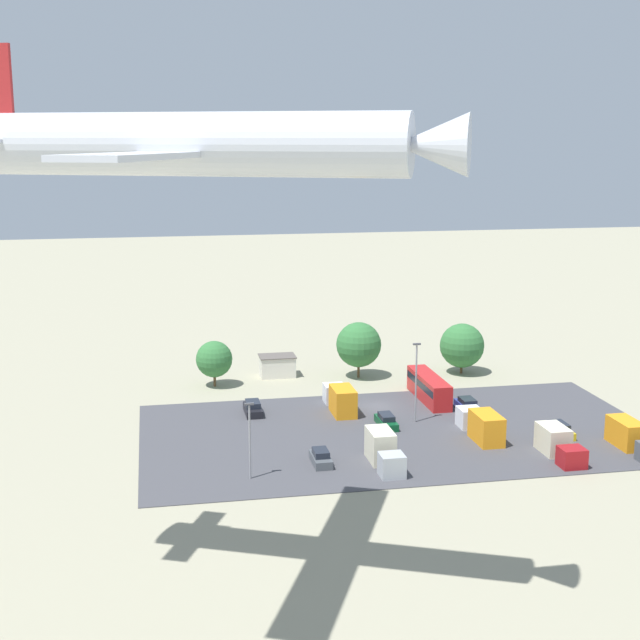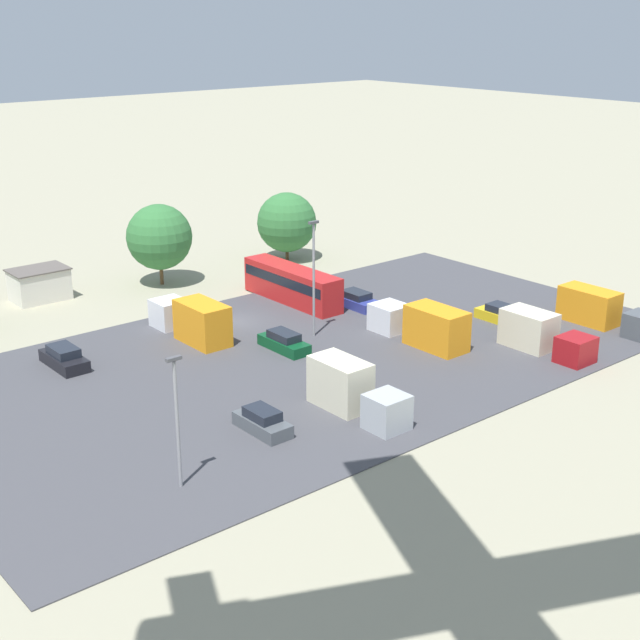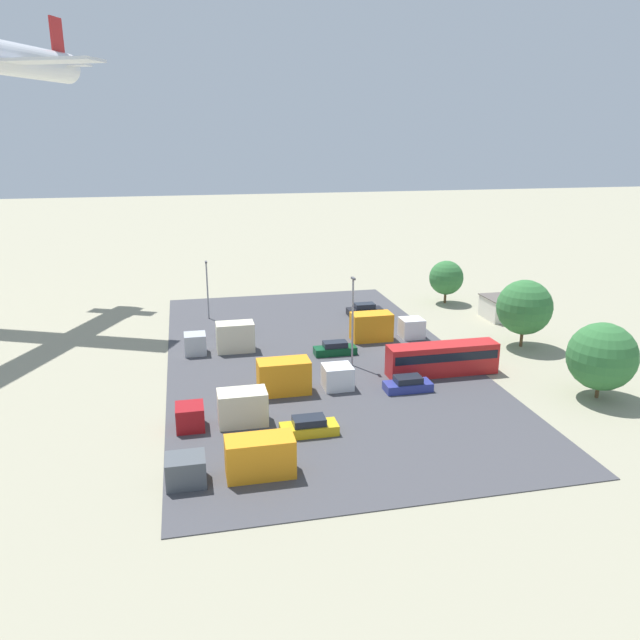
{
  "view_description": "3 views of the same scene",
  "coord_description": "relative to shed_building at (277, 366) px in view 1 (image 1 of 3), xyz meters",
  "views": [
    {
      "loc": [
        27.17,
        103.38,
        33.14
      ],
      "look_at": [
        12.47,
        27.27,
        17.11
      ],
      "focal_mm": 50.0,
      "sensor_mm": 36.0,
      "label": 1
    },
    {
      "loc": [
        40.37,
        59.43,
        25.12
      ],
      "look_at": [
        -1.89,
        8.91,
        2.2
      ],
      "focal_mm": 50.0,
      "sensor_mm": 36.0,
      "label": 2
    },
    {
      "loc": [
        -62.74,
        23.63,
        23.53
      ],
      "look_at": [
        -0.15,
        9.77,
        4.48
      ],
      "focal_mm": 35.0,
      "sensor_mm": 36.0,
      "label": 3
    }
  ],
  "objects": [
    {
      "name": "ground_plane",
      "position": [
        -10.08,
        16.81,
        -1.48
      ],
      "size": [
        400.0,
        400.0,
        0.0
      ],
      "primitive_type": "plane",
      "color": "gray"
    },
    {
      "name": "parking_lot_surface",
      "position": [
        -10.08,
        26.98,
        -1.44
      ],
      "size": [
        58.14,
        31.75,
        0.08
      ],
      "color": "#424247",
      "rests_on": "ground"
    },
    {
      "name": "shed_building",
      "position": [
        0.0,
        0.0,
        0.0
      ],
      "size": [
        5.08,
        3.63,
        2.95
      ],
      "color": "silver",
      "rests_on": "ground"
    },
    {
      "name": "bus",
      "position": [
        -17.31,
        15.41,
        0.31
      ],
      "size": [
        2.49,
        11.41,
        3.17
      ],
      "color": "red",
      "rests_on": "ground"
    },
    {
      "name": "parked_car_0",
      "position": [
        5.44,
        16.91,
        -0.75
      ],
      "size": [
        1.97,
        4.75,
        1.57
      ],
      "color": "black",
      "rests_on": "ground"
    },
    {
      "name": "parked_car_1",
      "position": [
        -20.7,
        20.3,
        -0.81
      ],
      "size": [
        1.98,
        4.53,
        1.43
      ],
      "color": "navy",
      "rests_on": "ground"
    },
    {
      "name": "parked_car_2",
      "position": [
        -27.52,
        31.33,
        -0.79
      ],
      "size": [
        1.93,
        4.7,
        1.46
      ],
      "rotation": [
        0.0,
        0.0,
        3.14
      ],
      "color": "gold",
      "rests_on": "ground"
    },
    {
      "name": "parked_car_3",
      "position": [
        -9.21,
        24.64,
        -0.79
      ],
      "size": [
        1.76,
        4.69,
        1.48
      ],
      "rotation": [
        0.0,
        0.0,
        3.14
      ],
      "color": "#0C4723",
      "rests_on": "ground"
    },
    {
      "name": "parked_car_4",
      "position": [
        0.57,
        35.06,
        -0.77
      ],
      "size": [
        1.77,
        4.21,
        1.52
      ],
      "color": "#4C5156",
      "rests_on": "ground"
    },
    {
      "name": "parked_truck_0",
      "position": [
        -5.67,
        36.61,
        0.11
      ],
      "size": [
        2.41,
        7.74,
        3.3
      ],
      "color": "#ADB2B7",
      "rests_on": "ground"
    },
    {
      "name": "parked_truck_1",
      "position": [
        -24.37,
        37.64,
        -0.07
      ],
      "size": [
        2.53,
        7.58,
        2.91
      ],
      "color": "maroon",
      "rests_on": "ground"
    },
    {
      "name": "parked_truck_2",
      "position": [
        -18.62,
        30.46,
        0.07
      ],
      "size": [
        2.58,
        9.05,
        3.22
      ],
      "rotation": [
        0.0,
        0.0,
        3.14
      ],
      "color": "silver",
      "rests_on": "ground"
    },
    {
      "name": "parked_truck_3",
      "position": [
        -5.24,
        17.8,
        0.11
      ],
      "size": [
        2.58,
        8.78,
        3.3
      ],
      "rotation": [
        0.0,
        0.0,
        3.14
      ],
      "color": "silver",
      "rests_on": "ground"
    },
    {
      "name": "parked_truck_4",
      "position": [
        -33.04,
        37.49,
        -0.07
      ],
      "size": [
        2.4,
        9.05,
        2.92
      ],
      "color": "#4C5156",
      "rests_on": "ground"
    },
    {
      "name": "tree_near_shed",
      "position": [
        9.07,
        3.63,
        2.29
      ],
      "size": [
        4.91,
        4.91,
        6.24
      ],
      "color": "brown",
      "rests_on": "ground"
    },
    {
      "name": "tree_apron_mid",
      "position": [
        -11.06,
        2.89,
        3.22
      ],
      "size": [
        6.28,
        6.28,
        7.85
      ],
      "color": "brown",
      "rests_on": "ground"
    },
    {
      "name": "tree_apron_far",
      "position": [
        -25.93,
        3.57,
        2.58
      ],
      "size": [
        6.28,
        6.28,
        7.21
      ],
      "color": "brown",
      "rests_on": "ground"
    },
    {
      "name": "light_pole_lot_centre",
      "position": [
        -12.99,
        23.72,
        3.8
      ],
      "size": [
        0.9,
        0.28,
        9.53
      ],
      "color": "gray",
      "rests_on": "ground"
    },
    {
      "name": "light_pole_lot_edge",
      "position": [
        8.15,
        37.69,
        2.89
      ],
      "size": [
        0.9,
        0.28,
        7.74
      ],
      "color": "gray",
      "rests_on": "ground"
    },
    {
      "name": "airplane",
      "position": [
        13.4,
        61.84,
        31.13
      ],
      "size": [
        32.1,
        26.29,
        8.57
      ],
      "rotation": [
        0.0,
        0.0,
        1.15
      ],
      "color": "silver"
    }
  ]
}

